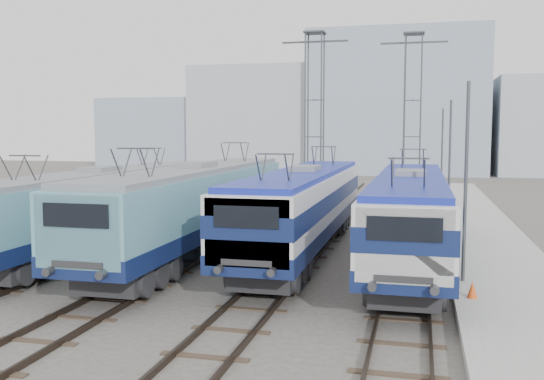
{
  "coord_description": "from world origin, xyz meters",
  "views": [
    {
      "loc": [
        7.11,
        -19.11,
        5.33
      ],
      "look_at": [
        0.7,
        7.0,
        2.75
      ],
      "focal_mm": 40.0,
      "sensor_mm": 36.0,
      "label": 1
    }
  ],
  "objects_px": {
    "locomotive_far_left": "(99,203)",
    "mast_rear": "(442,158)",
    "catenary_tower_west": "(314,113)",
    "locomotive_center_right": "(303,203)",
    "locomotive_far_right": "(410,209)",
    "mast_mid": "(449,167)",
    "locomotive_center_left": "(194,202)",
    "safety_cone": "(472,289)",
    "catenary_tower_east": "(412,113)",
    "mast_front": "(466,187)"
  },
  "relations": [
    {
      "from": "locomotive_center_left",
      "to": "mast_rear",
      "type": "relative_size",
      "value": 2.68
    },
    {
      "from": "locomotive_far_right",
      "to": "catenary_tower_east",
      "type": "height_order",
      "value": "catenary_tower_east"
    },
    {
      "from": "locomotive_far_left",
      "to": "locomotive_far_right",
      "type": "height_order",
      "value": "locomotive_far_right"
    },
    {
      "from": "safety_cone",
      "to": "mast_rear",
      "type": "bearing_deg",
      "value": 90.29
    },
    {
      "from": "safety_cone",
      "to": "locomotive_center_right",
      "type": "bearing_deg",
      "value": 134.76
    },
    {
      "from": "locomotive_center_right",
      "to": "catenary_tower_east",
      "type": "bearing_deg",
      "value": 76.45
    },
    {
      "from": "locomotive_center_right",
      "to": "mast_mid",
      "type": "distance_m",
      "value": 10.0
    },
    {
      "from": "locomotive_far_left",
      "to": "catenary_tower_east",
      "type": "bearing_deg",
      "value": 55.11
    },
    {
      "from": "mast_rear",
      "to": "mast_front",
      "type": "bearing_deg",
      "value": -90.0
    },
    {
      "from": "locomotive_far_left",
      "to": "locomotive_center_left",
      "type": "height_order",
      "value": "locomotive_center_left"
    },
    {
      "from": "catenary_tower_west",
      "to": "safety_cone",
      "type": "distance_m",
      "value": 24.6
    },
    {
      "from": "catenary_tower_east",
      "to": "mast_rear",
      "type": "bearing_deg",
      "value": 43.6
    },
    {
      "from": "locomotive_far_right",
      "to": "mast_mid",
      "type": "xyz_separation_m",
      "value": [
        1.85,
        8.61,
        1.24
      ]
    },
    {
      "from": "catenary_tower_east",
      "to": "locomotive_far_left",
      "type": "bearing_deg",
      "value": -124.89
    },
    {
      "from": "locomotive_center_left",
      "to": "locomotive_far_right",
      "type": "bearing_deg",
      "value": 1.91
    },
    {
      "from": "locomotive_far_left",
      "to": "safety_cone",
      "type": "bearing_deg",
      "value": -18.49
    },
    {
      "from": "locomotive_far_right",
      "to": "mast_rear",
      "type": "distance_m",
      "value": 20.73
    },
    {
      "from": "catenary_tower_west",
      "to": "catenary_tower_east",
      "type": "height_order",
      "value": "same"
    },
    {
      "from": "locomotive_center_right",
      "to": "mast_front",
      "type": "distance_m",
      "value": 7.8
    },
    {
      "from": "locomotive_center_left",
      "to": "locomotive_center_right",
      "type": "distance_m",
      "value": 4.68
    },
    {
      "from": "locomotive_center_left",
      "to": "safety_cone",
      "type": "xyz_separation_m",
      "value": [
        10.98,
        -5.26,
        -1.77
      ]
    },
    {
      "from": "safety_cone",
      "to": "locomotive_far_left",
      "type": "bearing_deg",
      "value": 161.51
    },
    {
      "from": "mast_front",
      "to": "mast_rear",
      "type": "distance_m",
      "value": 24.0
    },
    {
      "from": "locomotive_far_right",
      "to": "catenary_tower_west",
      "type": "bearing_deg",
      "value": 112.11
    },
    {
      "from": "locomotive_center_left",
      "to": "safety_cone",
      "type": "height_order",
      "value": "locomotive_center_left"
    },
    {
      "from": "mast_rear",
      "to": "locomotive_far_right",
      "type": "bearing_deg",
      "value": -95.13
    },
    {
      "from": "mast_front",
      "to": "mast_mid",
      "type": "height_order",
      "value": "same"
    },
    {
      "from": "catenary_tower_east",
      "to": "locomotive_center_left",
      "type": "bearing_deg",
      "value": -114.83
    },
    {
      "from": "mast_front",
      "to": "catenary_tower_west",
      "type": "bearing_deg",
      "value": 113.27
    },
    {
      "from": "catenary_tower_east",
      "to": "mast_front",
      "type": "xyz_separation_m",
      "value": [
        2.1,
        -22.0,
        -3.14
      ]
    },
    {
      "from": "locomotive_center_right",
      "to": "mast_front",
      "type": "xyz_separation_m",
      "value": [
        6.35,
        -4.36,
        1.2
      ]
    },
    {
      "from": "locomotive_center_left",
      "to": "safety_cone",
      "type": "distance_m",
      "value": 12.31
    },
    {
      "from": "catenary_tower_east",
      "to": "locomotive_far_right",
      "type": "bearing_deg",
      "value": -89.23
    },
    {
      "from": "locomotive_center_left",
      "to": "locomotive_far_left",
      "type": "bearing_deg",
      "value": -178.91
    },
    {
      "from": "locomotive_far_left",
      "to": "catenary_tower_west",
      "type": "distance_m",
      "value": 18.82
    },
    {
      "from": "locomotive_center_right",
      "to": "mast_mid",
      "type": "relative_size",
      "value": 2.57
    },
    {
      "from": "locomotive_far_left",
      "to": "mast_front",
      "type": "xyz_separation_m",
      "value": [
        15.35,
        -3.0,
        1.3
      ]
    },
    {
      "from": "catenary_tower_west",
      "to": "locomotive_center_right",
      "type": "bearing_deg",
      "value": -81.81
    },
    {
      "from": "catenary_tower_east",
      "to": "catenary_tower_west",
      "type": "bearing_deg",
      "value": -162.9
    },
    {
      "from": "locomotive_center_left",
      "to": "mast_mid",
      "type": "height_order",
      "value": "mast_mid"
    },
    {
      "from": "locomotive_far_left",
      "to": "catenary_tower_west",
      "type": "height_order",
      "value": "catenary_tower_west"
    },
    {
      "from": "catenary_tower_west",
      "to": "safety_cone",
      "type": "height_order",
      "value": "catenary_tower_west"
    },
    {
      "from": "locomotive_far_left",
      "to": "mast_rear",
      "type": "height_order",
      "value": "mast_rear"
    },
    {
      "from": "locomotive_center_right",
      "to": "safety_cone",
      "type": "height_order",
      "value": "locomotive_center_right"
    },
    {
      "from": "locomotive_far_left",
      "to": "mast_mid",
      "type": "bearing_deg",
      "value": 30.38
    },
    {
      "from": "locomotive_far_right",
      "to": "mast_front",
      "type": "relative_size",
      "value": 2.53
    },
    {
      "from": "locomotive_far_left",
      "to": "locomotive_center_right",
      "type": "height_order",
      "value": "locomotive_center_right"
    },
    {
      "from": "catenary_tower_west",
      "to": "mast_rear",
      "type": "relative_size",
      "value": 1.71
    },
    {
      "from": "mast_rear",
      "to": "locomotive_far_left",
      "type": "bearing_deg",
      "value": -126.17
    },
    {
      "from": "locomotive_center_right",
      "to": "catenary_tower_east",
      "type": "height_order",
      "value": "catenary_tower_east"
    }
  ]
}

